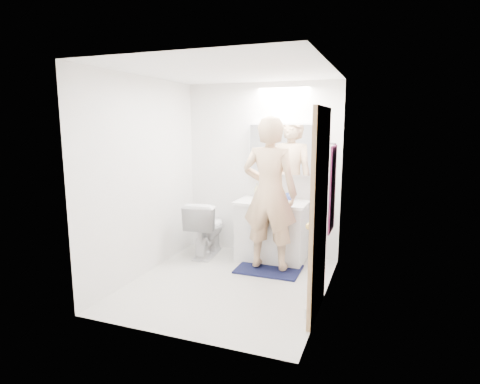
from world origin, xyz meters
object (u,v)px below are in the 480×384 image
at_px(soap_bottle_b, 263,192).
at_px(toothbrush_cup, 289,197).
at_px(toilet, 206,228).
at_px(vanity_cabinet, 272,232).
at_px(toilet_paper_roll, 310,313).
at_px(person, 270,193).
at_px(soap_bottle_a, 257,191).
at_px(medicine_cabinet, 281,149).

bearing_deg(soap_bottle_b, toothbrush_cup, -3.03).
distance_m(toilet, toothbrush_cup, 1.25).
relative_size(vanity_cabinet, toilet, 1.15).
distance_m(toilet, toilet_paper_roll, 2.21).
xyz_separation_m(vanity_cabinet, toothbrush_cup, (0.20, 0.16, 0.48)).
xyz_separation_m(vanity_cabinet, soap_bottle_b, (-0.18, 0.18, 0.52)).
relative_size(toothbrush_cup, toilet_paper_roll, 0.92).
bearing_deg(soap_bottle_b, person, -65.60).
bearing_deg(toilet_paper_roll, soap_bottle_a, 123.90).
bearing_deg(medicine_cabinet, soap_bottle_b, -172.88).
distance_m(medicine_cabinet, toilet, 1.52).
height_order(soap_bottle_a, soap_bottle_b, soap_bottle_a).
bearing_deg(vanity_cabinet, soap_bottle_b, 135.39).
xyz_separation_m(vanity_cabinet, medicine_cabinet, (0.06, 0.21, 1.11)).
distance_m(toilet, soap_bottle_a, 0.89).
xyz_separation_m(toilet, toothbrush_cup, (1.12, 0.28, 0.47)).
height_order(soap_bottle_b, toothbrush_cup, soap_bottle_b).
bearing_deg(toilet_paper_roll, person, 124.63).
height_order(medicine_cabinet, toilet, medicine_cabinet).
relative_size(medicine_cabinet, soap_bottle_b, 5.02).
xyz_separation_m(medicine_cabinet, person, (0.02, -0.60, -0.51)).
xyz_separation_m(soap_bottle_a, soap_bottle_b, (0.08, 0.03, -0.02)).
height_order(toilet, person, person).
height_order(vanity_cabinet, toilet_paper_roll, vanity_cabinet).
bearing_deg(toilet, toothbrush_cup, -172.17).
distance_m(person, toothbrush_cup, 0.57).
relative_size(toilet, toothbrush_cup, 7.76).
xyz_separation_m(toilet, toilet_paper_roll, (1.73, -1.33, -0.34)).
xyz_separation_m(soap_bottle_b, toilet_paper_roll, (0.99, -1.63, -0.86)).
relative_size(toilet, person, 0.41).
relative_size(medicine_cabinet, soap_bottle_a, 4.27).
bearing_deg(toilet_paper_roll, soap_bottle_b, 121.30).
xyz_separation_m(medicine_cabinet, toilet_paper_roll, (0.75, -1.66, -1.45)).
bearing_deg(vanity_cabinet, toilet, -172.92).
relative_size(soap_bottle_b, toilet_paper_roll, 1.59).
bearing_deg(soap_bottle_a, toothbrush_cup, 1.24).
relative_size(medicine_cabinet, toilet_paper_roll, 8.00).
bearing_deg(toothbrush_cup, person, -102.49).
relative_size(vanity_cabinet, person, 0.48).
distance_m(toothbrush_cup, toilet_paper_roll, 1.90).
xyz_separation_m(toilet, soap_bottle_b, (0.74, 0.30, 0.52)).
bearing_deg(vanity_cabinet, person, -79.09).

